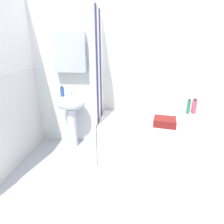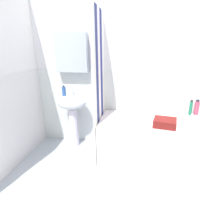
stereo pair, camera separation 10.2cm
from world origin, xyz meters
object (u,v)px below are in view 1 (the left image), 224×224
object	(u,v)px
sink	(71,111)
soap_dispenser	(62,92)
bathtub	(152,138)
towel_folded	(165,122)
lotion_bottle	(194,107)
shampoo_bottle	(188,107)

from	to	relation	value
sink	soap_dispenser	distance (m)	0.32
bathtub	towel_folded	xyz separation A→B (m)	(0.12, -0.19, 0.33)
soap_dispenser	bathtub	xyz separation A→B (m)	(1.36, -0.20, -0.61)
towel_folded	lotion_bottle	bearing A→B (deg)	43.64
bathtub	shampoo_bottle	bearing A→B (deg)	27.04
shampoo_bottle	sink	bearing A→B (deg)	-176.44
soap_dispenser	towel_folded	world-z (taller)	soap_dispenser
sink	towel_folded	distance (m)	1.40
sink	bathtub	bearing A→B (deg)	-7.93
shampoo_bottle	towel_folded	world-z (taller)	shampoo_bottle
shampoo_bottle	soap_dispenser	bearing A→B (deg)	-177.52
sink	towel_folded	bearing A→B (deg)	-15.13
sink	shampoo_bottle	xyz separation A→B (m)	(1.79, 0.11, 0.07)
lotion_bottle	towel_folded	xyz separation A→B (m)	(-0.53, -0.50, -0.06)
bathtub	towel_folded	bearing A→B (deg)	-58.31
soap_dispenser	lotion_bottle	distance (m)	2.02
lotion_bottle	shampoo_bottle	xyz separation A→B (m)	(-0.09, -0.03, -0.00)
lotion_bottle	shampoo_bottle	size ratio (longest dim) A/B	1.00
lotion_bottle	soap_dispenser	bearing A→B (deg)	-176.90
sink	soap_dispenser	size ratio (longest dim) A/B	5.10
soap_dispenser	sink	bearing A→B (deg)	-13.02
sink	bathtub	world-z (taller)	sink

